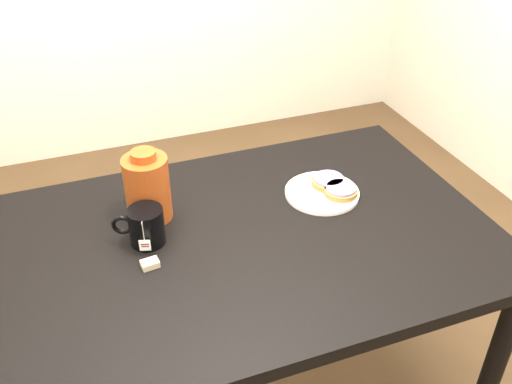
% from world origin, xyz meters
% --- Properties ---
extents(table, '(1.40, 0.90, 0.75)m').
position_xyz_m(table, '(0.00, 0.00, 0.67)').
color(table, black).
rests_on(table, ground_plane).
extents(plate, '(0.23, 0.23, 0.02)m').
position_xyz_m(plate, '(0.30, 0.11, 0.76)').
color(plate, white).
rests_on(plate, table).
extents(bagel_back, '(0.13, 0.13, 0.03)m').
position_xyz_m(bagel_back, '(0.33, 0.13, 0.77)').
color(bagel_back, brown).
rests_on(bagel_back, plate).
extents(bagel_front, '(0.14, 0.14, 0.03)m').
position_xyz_m(bagel_front, '(0.34, 0.07, 0.78)').
color(bagel_front, brown).
rests_on(bagel_front, plate).
extents(mug, '(0.15, 0.12, 0.11)m').
position_xyz_m(mug, '(-0.25, 0.07, 0.80)').
color(mug, black).
rests_on(mug, table).
extents(teabag_pouch, '(0.05, 0.04, 0.02)m').
position_xyz_m(teabag_pouch, '(-0.26, -0.04, 0.76)').
color(teabag_pouch, '#C6B793').
rests_on(teabag_pouch, table).
extents(bagel_package, '(0.15, 0.15, 0.22)m').
position_xyz_m(bagel_package, '(-0.22, 0.18, 0.85)').
color(bagel_package, '#67250D').
rests_on(bagel_package, table).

